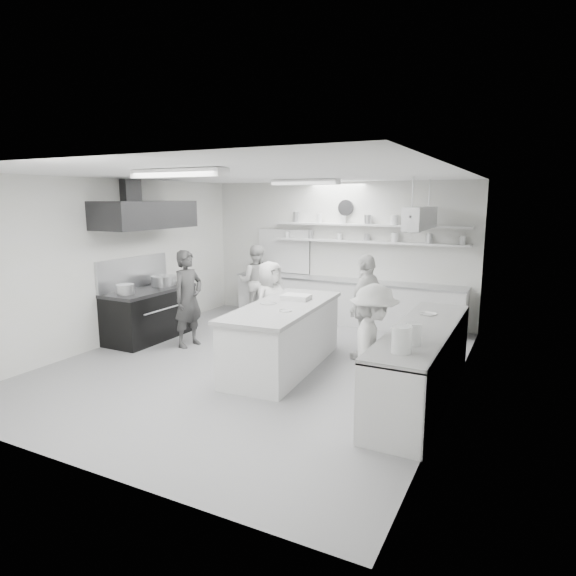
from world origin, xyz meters
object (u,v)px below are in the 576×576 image
at_px(back_counter, 344,302).
at_px(prep_island, 284,338).
at_px(cook_stove, 188,299).
at_px(cook_back, 256,281).
at_px(right_counter, 422,364).
at_px(stove, 150,315).

distance_m(back_counter, prep_island, 3.13).
distance_m(cook_stove, cook_back, 2.50).
bearing_deg(prep_island, right_counter, -11.19).
xyz_separation_m(prep_island, cook_stove, (-2.06, 0.25, 0.39)).
bearing_deg(cook_stove, back_counter, -25.13).
distance_m(right_counter, cook_back, 5.30).
distance_m(prep_island, cook_back, 3.49).
distance_m(prep_island, cook_stove, 2.11).
relative_size(stove, right_counter, 0.55).
relative_size(back_counter, cook_back, 3.07).
distance_m(back_counter, cook_back, 2.05).
distance_m(stove, prep_island, 3.05).
relative_size(right_counter, cook_stove, 1.89).
bearing_deg(stove, cook_stove, -4.26).
bearing_deg(back_counter, cook_back, -169.36).
height_order(cook_stove, cook_back, cook_stove).
bearing_deg(cook_back, stove, 45.93).
distance_m(stove, cook_stove, 1.07).
bearing_deg(right_counter, prep_island, 172.90).
height_order(stove, cook_back, cook_back).
relative_size(cook_stove, cook_back, 1.07).
distance_m(stove, right_counter, 5.28).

